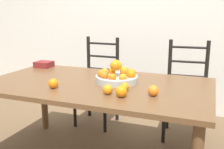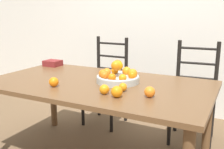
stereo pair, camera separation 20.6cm
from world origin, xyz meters
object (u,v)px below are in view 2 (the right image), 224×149
(orange_loose_0, at_px, (117,92))
(book_stack, at_px, (53,63))
(orange_loose_4, at_px, (123,87))
(chair_right, at_px, (194,95))
(orange_loose_2, at_px, (104,89))
(fruit_bowl, at_px, (118,76))
(chair_left, at_px, (106,83))
(orange_loose_3, at_px, (150,92))
(orange_loose_1, at_px, (54,82))

(orange_loose_0, height_order, book_stack, orange_loose_0)
(orange_loose_4, bearing_deg, chair_right, 69.20)
(orange_loose_2, bearing_deg, fruit_bowl, 99.69)
(orange_loose_0, distance_m, chair_left, 1.32)
(orange_loose_4, distance_m, chair_right, 1.05)
(orange_loose_3, bearing_deg, orange_loose_0, -152.11)
(orange_loose_2, bearing_deg, orange_loose_1, -179.11)
(fruit_bowl, relative_size, book_stack, 2.10)
(orange_loose_1, height_order, orange_loose_2, orange_loose_1)
(fruit_bowl, relative_size, orange_loose_2, 5.04)
(orange_loose_3, distance_m, book_stack, 1.42)
(chair_left, bearing_deg, orange_loose_1, -82.18)
(orange_loose_0, bearing_deg, orange_loose_3, 27.89)
(orange_loose_1, relative_size, chair_right, 0.07)
(orange_loose_2, relative_size, orange_loose_3, 0.94)
(chair_left, height_order, book_stack, chair_left)
(orange_loose_4, bearing_deg, orange_loose_0, -80.64)
(orange_loose_1, xyz_separation_m, chair_right, (0.89, 1.08, -0.28))
(orange_loose_4, height_order, chair_left, chair_left)
(fruit_bowl, bearing_deg, orange_loose_2, -80.31)
(fruit_bowl, bearing_deg, orange_loose_1, -138.15)
(orange_loose_0, distance_m, book_stack, 1.29)
(orange_loose_1, height_order, book_stack, orange_loose_1)
(book_stack, bearing_deg, orange_loose_1, -49.96)
(fruit_bowl, bearing_deg, orange_loose_0, -65.22)
(fruit_bowl, bearing_deg, book_stack, 161.83)
(orange_loose_1, xyz_separation_m, orange_loose_3, (0.75, 0.09, -0.00))
(orange_loose_0, height_order, chair_right, chair_right)
(orange_loose_0, height_order, orange_loose_1, orange_loose_0)
(chair_right, bearing_deg, orange_loose_2, -116.30)
(orange_loose_2, distance_m, orange_loose_4, 0.15)
(orange_loose_0, bearing_deg, orange_loose_2, 167.08)
(orange_loose_4, bearing_deg, orange_loose_2, -123.78)
(orange_loose_0, relative_size, orange_loose_1, 1.06)
(orange_loose_2, bearing_deg, orange_loose_0, -12.92)
(orange_loose_1, bearing_deg, chair_right, 50.50)
(orange_loose_1, distance_m, orange_loose_2, 0.44)
(orange_loose_1, relative_size, orange_loose_3, 1.00)
(orange_loose_3, relative_size, book_stack, 0.45)
(orange_loose_4, bearing_deg, book_stack, 154.31)
(fruit_bowl, relative_size, chair_right, 0.35)
(orange_loose_4, xyz_separation_m, book_stack, (-1.08, 0.52, -0.00))
(orange_loose_4, height_order, book_stack, same)
(orange_loose_3, xyz_separation_m, orange_loose_4, (-0.22, 0.05, -0.01))
(fruit_bowl, xyz_separation_m, orange_loose_4, (0.14, -0.21, -0.02))
(orange_loose_0, bearing_deg, orange_loose_1, 178.10)
(orange_loose_1, relative_size, chair_left, 0.07)
(fruit_bowl, distance_m, chair_right, 0.94)
(orange_loose_2, relative_size, book_stack, 0.42)
(orange_loose_1, relative_size, orange_loose_2, 1.07)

